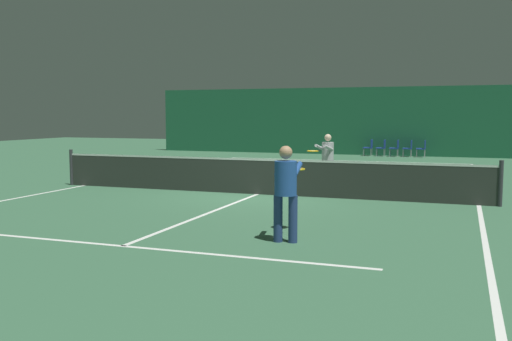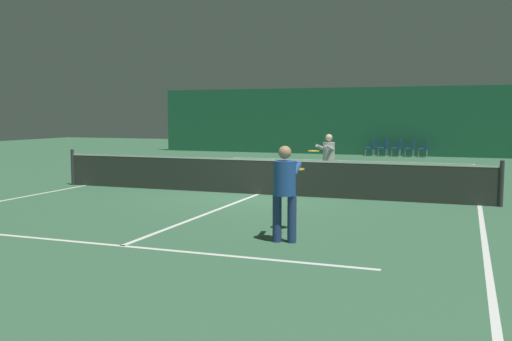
{
  "view_description": "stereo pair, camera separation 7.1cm",
  "coord_description": "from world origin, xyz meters",
  "views": [
    {
      "loc": [
        5.09,
        -14.13,
        2.11
      ],
      "look_at": [
        0.95,
        -2.72,
        0.92
      ],
      "focal_mm": 40.0,
      "sensor_mm": 36.0,
      "label": 1
    },
    {
      "loc": [
        5.16,
        -14.11,
        2.11
      ],
      "look_at": [
        0.95,
        -2.72,
        0.92
      ],
      "focal_mm": 40.0,
      "sensor_mm": 36.0,
      "label": 2
    }
  ],
  "objects": [
    {
      "name": "court_line_baseline_far",
      "position": [
        0.0,
        11.9,
        0.0
      ],
      "size": [
        11.0,
        0.1,
        0.0
      ],
      "color": "white",
      "rests_on": "ground"
    },
    {
      "name": "courtside_chair_3",
      "position": [
        2.56,
        15.39,
        0.49
      ],
      "size": [
        0.44,
        0.44,
        0.84
      ],
      "rotation": [
        0.0,
        0.0,
        -1.57
      ],
      "color": "#99999E",
      "rests_on": "ground"
    },
    {
      "name": "courtside_chair_2",
      "position": [
        1.9,
        15.39,
        0.49
      ],
      "size": [
        0.44,
        0.44,
        0.84
      ],
      "rotation": [
        0.0,
        0.0,
        -1.57
      ],
      "color": "#99999E",
      "rests_on": "ground"
    },
    {
      "name": "court_line_centre",
      "position": [
        0.0,
        0.0,
        0.0
      ],
      "size": [
        0.1,
        12.8,
        0.0
      ],
      "color": "white",
      "rests_on": "ground"
    },
    {
      "name": "court_line_sideline_left",
      "position": [
        -5.5,
        0.0,
        0.0
      ],
      "size": [
        0.1,
        23.8,
        0.0
      ],
      "color": "white",
      "rests_on": "ground"
    },
    {
      "name": "court_line_service_far",
      "position": [
        0.0,
        6.4,
        0.0
      ],
      "size": [
        8.25,
        0.1,
        0.0
      ],
      "color": "white",
      "rests_on": "ground"
    },
    {
      "name": "ground_plane",
      "position": [
        0.0,
        0.0,
        0.0
      ],
      "size": [
        60.0,
        60.0,
        0.0
      ],
      "primitive_type": "plane",
      "color": "#386647"
    },
    {
      "name": "backdrop_curtain",
      "position": [
        0.0,
        15.94,
        1.77
      ],
      "size": [
        23.0,
        0.12,
        3.54
      ],
      "color": "#1E5B3D",
      "rests_on": "ground"
    },
    {
      "name": "courtside_chair_1",
      "position": [
        1.24,
        15.39,
        0.49
      ],
      "size": [
        0.44,
        0.44,
        0.84
      ],
      "rotation": [
        0.0,
        0.0,
        -1.57
      ],
      "color": "#99999E",
      "rests_on": "ground"
    },
    {
      "name": "courtside_chair_0",
      "position": [
        0.58,
        15.39,
        0.49
      ],
      "size": [
        0.44,
        0.44,
        0.84
      ],
      "rotation": [
        0.0,
        0.0,
        -1.57
      ],
      "color": "#99999E",
      "rests_on": "ground"
    },
    {
      "name": "court_line_service_near",
      "position": [
        0.0,
        -6.4,
        0.0
      ],
      "size": [
        8.25,
        0.1,
        0.0
      ],
      "color": "white",
      "rests_on": "ground"
    },
    {
      "name": "court_line_sideline_right",
      "position": [
        5.5,
        0.0,
        0.0
      ],
      "size": [
        0.1,
        23.8,
        0.0
      ],
      "color": "white",
      "rests_on": "ground"
    },
    {
      "name": "courtside_chair_4",
      "position": [
        3.22,
        15.39,
        0.49
      ],
      "size": [
        0.44,
        0.44,
        0.84
      ],
      "rotation": [
        0.0,
        0.0,
        -1.57
      ],
      "color": "#99999E",
      "rests_on": "ground"
    },
    {
      "name": "tennis_net",
      "position": [
        0.0,
        0.0,
        0.51
      ],
      "size": [
        12.0,
        0.1,
        1.07
      ],
      "color": "#2D332D",
      "rests_on": "ground"
    },
    {
      "name": "player_far",
      "position": [
        1.32,
        2.42,
        0.9
      ],
      "size": [
        0.64,
        1.34,
        1.54
      ],
      "rotation": [
        0.0,
        0.0,
        -1.81
      ],
      "color": "black",
      "rests_on": "ground"
    },
    {
      "name": "player_near",
      "position": [
        2.37,
        -5.18,
        0.93
      ],
      "size": [
        0.49,
        1.35,
        1.6
      ],
      "rotation": [
        0.0,
        0.0,
        1.67
      ],
      "color": "navy",
      "rests_on": "ground"
    }
  ]
}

